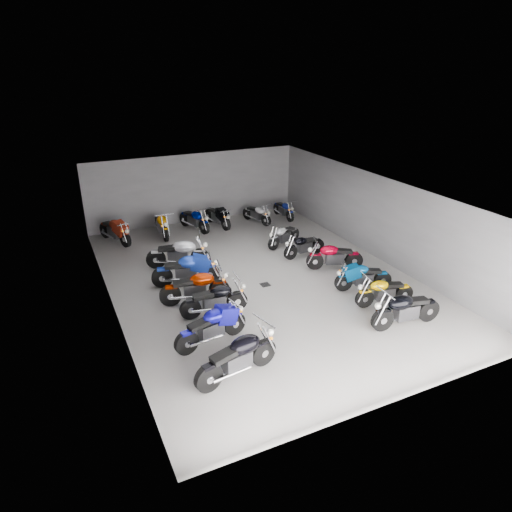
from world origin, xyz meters
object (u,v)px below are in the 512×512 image
object	(u,v)px
motorcycle_left_b	(212,326)
motorcycle_right_a	(406,309)
motorcycle_back_c	(195,219)
motorcycle_right_e	(304,245)
motorcycle_left_f	(179,253)
motorcycle_left_e	(187,270)
motorcycle_right_f	(284,235)
motorcycle_left_a	(238,357)
motorcycle_left_c	(215,299)
motorcycle_right_c	(363,277)
motorcycle_back_a	(115,231)
motorcycle_right_d	(334,256)
motorcycle_right_b	(384,291)
motorcycle_back_d	(218,216)
motorcycle_back_f	(284,209)
drain_grate	(265,285)
motorcycle_back_b	(162,224)
motorcycle_back_e	(257,214)
motorcycle_left_d	(196,287)

from	to	relation	value
motorcycle_left_b	motorcycle_right_a	bearing A→B (deg)	61.65
motorcycle_back_c	motorcycle_right_e	bearing A→B (deg)	104.33
motorcycle_left_f	motorcycle_right_a	world-z (taller)	motorcycle_left_f
motorcycle_left_e	motorcycle_right_f	bearing A→B (deg)	126.04
motorcycle_left_a	motorcycle_left_c	bearing A→B (deg)	157.32
motorcycle_right_c	motorcycle_right_a	bearing A→B (deg)	-170.45
motorcycle_left_b	motorcycle_left_c	world-z (taller)	motorcycle_left_b
motorcycle_left_c	motorcycle_left_e	size ratio (longest dim) A/B	0.92
motorcycle_left_b	motorcycle_back_a	bearing A→B (deg)	174.96
motorcycle_right_d	motorcycle_right_e	bearing A→B (deg)	36.72
motorcycle_right_c	motorcycle_right_e	xyz separation A→B (m)	(-0.34, 3.27, -0.02)
motorcycle_right_c	motorcycle_right_b	bearing A→B (deg)	-165.14
motorcycle_left_a	motorcycle_back_d	size ratio (longest dim) A/B	1.15
motorcycle_right_e	motorcycle_back_c	size ratio (longest dim) A/B	0.92
motorcycle_left_a	motorcycle_right_d	size ratio (longest dim) A/B	1.16
motorcycle_left_b	motorcycle_back_d	size ratio (longest dim) A/B	1.08
motorcycle_left_c	motorcycle_left_a	bearing A→B (deg)	-4.99
motorcycle_back_c	motorcycle_back_f	bearing A→B (deg)	159.13
drain_grate	motorcycle_back_b	size ratio (longest dim) A/B	0.15
motorcycle_right_c	motorcycle_back_d	world-z (taller)	motorcycle_back_d
motorcycle_back_b	motorcycle_back_e	size ratio (longest dim) A/B	1.22
motorcycle_left_c	motorcycle_right_f	bearing A→B (deg)	136.53
motorcycle_left_b	motorcycle_left_e	distance (m)	3.68
motorcycle_right_c	motorcycle_back_b	xyz separation A→B (m)	(-4.82, 7.87, 0.05)
motorcycle_right_a	motorcycle_right_c	distance (m)	2.40
motorcycle_left_f	motorcycle_back_d	xyz separation A→B (m)	(2.91, 3.62, -0.07)
motorcycle_right_a	motorcycle_right_e	size ratio (longest dim) A/B	1.21
motorcycle_left_a	motorcycle_right_d	world-z (taller)	motorcycle_left_a
motorcycle_back_f	motorcycle_back_c	bearing A→B (deg)	-3.72
motorcycle_right_d	motorcycle_back_d	xyz separation A→B (m)	(-2.23, 6.18, -0.02)
motorcycle_left_b	motorcycle_left_f	bearing A→B (deg)	161.18
motorcycle_back_c	motorcycle_back_b	bearing A→B (deg)	-15.73
motorcycle_left_b	motorcycle_back_c	bearing A→B (deg)	152.47
motorcycle_left_a	motorcycle_right_d	distance (m)	7.06
motorcycle_left_c	motorcycle_left_d	world-z (taller)	motorcycle_left_d
motorcycle_right_f	motorcycle_left_c	bearing A→B (deg)	109.11
motorcycle_left_d	motorcycle_back_d	size ratio (longest dim) A/B	1.10
motorcycle_left_c	motorcycle_left_d	size ratio (longest dim) A/B	0.94
motorcycle_left_a	motorcycle_back_f	size ratio (longest dim) A/B	1.26
motorcycle_left_f	motorcycle_back_c	world-z (taller)	motorcycle_left_f
drain_grate	motorcycle_left_f	xyz separation A→B (m)	(-2.27, 2.66, 0.55)
motorcycle_left_a	motorcycle_right_c	size ratio (longest dim) A/B	1.21
motorcycle_right_e	motorcycle_right_f	bearing A→B (deg)	2.50
motorcycle_back_e	motorcycle_left_c	bearing A→B (deg)	38.53
motorcycle_left_f	motorcycle_back_b	distance (m)	3.54
motorcycle_right_c	motorcycle_right_f	distance (m)	4.62
motorcycle_right_d	motorcycle_back_c	world-z (taller)	motorcycle_back_c
motorcycle_right_b	motorcycle_back_c	bearing A→B (deg)	30.46
motorcycle_left_e	motorcycle_back_c	bearing A→B (deg)	174.49
motorcycle_right_f	motorcycle_back_d	distance (m)	3.75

